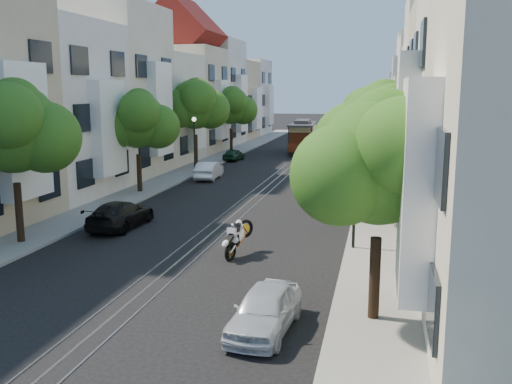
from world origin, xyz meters
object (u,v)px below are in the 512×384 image
Objects in this scene: tree_w_c at (196,105)px; parked_car_e_near at (265,310)px; parked_car_w_near at (121,214)px; cable_car at (302,135)px; tree_w_a at (14,130)px; parked_car_e_far at (355,170)px; parked_car_e_mid at (351,188)px; parked_car_w_mid at (209,170)px; lamp_east at (355,180)px; lamp_west at (194,137)px; tree_e_a at (381,164)px; tree_e_b at (382,124)px; tree_e_d at (383,107)px; tree_e_c at (383,116)px; tree_w_d at (232,107)px; parked_car_w_far at (234,155)px; sportbike_rider at (237,236)px; tree_w_b at (138,121)px.

tree_w_c is 31.77m from parked_car_e_near.
cable_car is at bearing -94.88° from parked_car_w_near.
parked_car_e_far is (12.58, 21.05, -4.14)m from tree_w_a.
parked_car_w_mid is at bearing 156.66° from parked_car_e_mid.
tree_w_a is 1.61× the size of lamp_east.
cable_car is (5.80, 16.57, -1.07)m from lamp_west.
parked_car_e_near is at bearing -87.52° from parked_car_e_far.
tree_e_a is 15.25m from tree_w_a.
tree_e_b is at bearing 82.58° from parked_car_e_near.
tree_e_d reaches higher than parked_car_w_near.
tree_w_a is (-14.40, -18.00, 0.13)m from tree_e_c.
tree_w_c is 16.74m from parked_car_e_mid.
tree_w_d is at bearing 160.85° from tree_e_d.
lamp_east is (-0.96, -15.98, -1.75)m from tree_e_c.
parked_car_e_mid is 13.85m from parked_car_w_near.
parked_car_e_near is 36.54m from parked_car_w_far.
tree_w_a is (-14.40, 5.00, 0.34)m from tree_e_a.
lamp_east is at bearing 173.90° from parked_car_w_near.
sportbike_rider reaches higher than parked_car_w_near.
tree_w_b is at bearing -95.97° from lamp_west.
lamp_east reaches higher than parked_car_w_far.
tree_e_b reaches higher than parked_car_e_near.
lamp_east is at bearing -92.04° from tree_e_d.
tree_w_c reaches higher than tree_e_a.
parked_car_w_far is (-11.20, 15.78, -0.09)m from parked_car_e_mid.
tree_e_a is at bearing -81.34° from parked_car_e_far.
tree_w_c reaches higher than parked_car_w_near.
tree_e_c reaches higher than tree_e_a.
parked_car_e_near is at bearing -94.64° from tree_e_d.
cable_car is 33.33m from parked_car_w_near.
tree_e_a is 22.28m from tree_w_b.
tree_w_b is 3.18× the size of sportbike_rider.
lamp_east is 11.03m from parked_car_w_near.
tree_e_a is at bearing 145.70° from parked_car_w_near.
tree_w_b is 1.45× the size of parked_car_w_near.
tree_e_c is at bearing -48.01° from tree_w_d.
parked_car_w_mid is (2.48, -15.79, -3.97)m from tree_w_d.
tree_w_c reaches higher than parked_car_e_far.
sportbike_rider is at bearing 110.29° from parked_car_w_far.
lamp_west is at bearing 152.95° from parked_car_e_mid.
tree_e_d is 2.19× the size of parked_car_w_far.
tree_e_a is 31.49m from tree_w_c.
tree_w_d is at bearing 112.80° from lamp_east.
sportbike_rider is 0.52× the size of parked_car_w_mid.
tree_w_b reaches higher than parked_car_w_far.
parked_car_e_far is 10.49m from parked_car_w_mid.
tree_w_b is at bearing -90.00° from tree_w_d.
parked_car_w_near is 14.70m from parked_car_w_mid.
tree_e_d reaches higher than tree_w_a.
parked_car_e_far is (1.04, 27.32, -0.01)m from parked_car_e_near.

